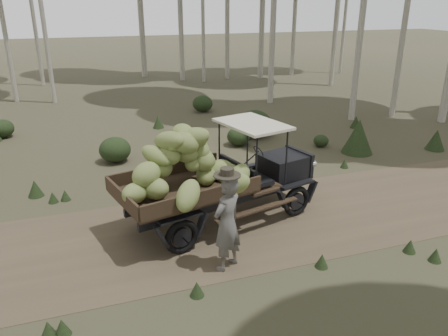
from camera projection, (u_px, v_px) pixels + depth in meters
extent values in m
plane|color=#473D2B|center=(216.00, 229.00, 10.23)|extent=(120.00, 120.00, 0.00)
cube|color=brown|center=(216.00, 229.00, 10.23)|extent=(70.00, 4.00, 0.01)
cube|color=black|center=(282.00, 165.00, 11.27)|extent=(1.24, 1.20, 0.57)
cube|color=black|center=(299.00, 161.00, 11.56)|extent=(0.35, 1.02, 0.64)
cube|color=black|center=(237.00, 173.00, 10.50)|extent=(0.43, 1.42, 0.57)
cube|color=#38281C|center=(184.00, 190.00, 9.80)|extent=(3.25, 2.50, 0.08)
cube|color=#38281C|center=(165.00, 170.00, 10.46)|extent=(2.81, 0.76, 0.33)
cube|color=#38281C|center=(205.00, 197.00, 9.01)|extent=(2.81, 0.76, 0.33)
cube|color=#38281C|center=(122.00, 198.00, 9.00)|extent=(0.51, 1.81, 0.33)
cube|color=beige|center=(252.00, 124.00, 10.31)|extent=(1.57, 1.98, 0.06)
cube|color=black|center=(215.00, 190.00, 10.80)|extent=(4.62, 1.25, 0.19)
cube|color=black|center=(233.00, 201.00, 10.19)|extent=(4.62, 1.25, 0.19)
torus|color=black|center=(256.00, 180.00, 12.04)|extent=(0.79, 0.33, 0.78)
torus|color=black|center=(296.00, 201.00, 10.75)|extent=(0.79, 0.33, 0.78)
torus|color=black|center=(149.00, 208.00, 10.41)|extent=(0.79, 0.33, 0.78)
torus|color=black|center=(182.00, 237.00, 9.13)|extent=(0.79, 0.33, 0.78)
sphere|color=beige|center=(290.00, 154.00, 11.94)|extent=(0.19, 0.19, 0.19)
sphere|color=beige|center=(314.00, 164.00, 11.22)|extent=(0.19, 0.19, 0.19)
ellipsoid|color=olive|center=(214.00, 171.00, 10.19)|extent=(0.92, 0.52, 0.58)
ellipsoid|color=olive|center=(202.00, 161.00, 9.89)|extent=(0.94, 0.71, 0.59)
ellipsoid|color=olive|center=(183.00, 146.00, 9.81)|extent=(0.83, 0.43, 0.60)
ellipsoid|color=olive|center=(180.00, 141.00, 9.45)|extent=(0.88, 0.91, 0.47)
ellipsoid|color=olive|center=(225.00, 172.00, 10.25)|extent=(0.80, 1.03, 0.75)
ellipsoid|color=olive|center=(197.00, 160.00, 9.86)|extent=(0.90, 0.90, 0.60)
ellipsoid|color=olive|center=(182.00, 145.00, 9.77)|extent=(0.65, 0.81, 0.58)
ellipsoid|color=olive|center=(183.00, 136.00, 9.54)|extent=(0.65, 0.87, 0.74)
ellipsoid|color=olive|center=(228.00, 172.00, 10.24)|extent=(0.73, 0.71, 0.39)
ellipsoid|color=olive|center=(202.00, 159.00, 9.85)|extent=(0.89, 0.93, 0.71)
ellipsoid|color=olive|center=(168.00, 154.00, 9.44)|extent=(0.74, 0.80, 0.50)
ellipsoid|color=olive|center=(192.00, 138.00, 9.46)|extent=(1.02, 0.88, 0.68)
ellipsoid|color=olive|center=(206.00, 174.00, 10.11)|extent=(0.71, 0.93, 0.48)
ellipsoid|color=olive|center=(162.00, 168.00, 9.56)|extent=(0.71, 0.83, 0.58)
ellipsoid|color=olive|center=(196.00, 148.00, 9.85)|extent=(0.79, 0.99, 0.65)
ellipsoid|color=olive|center=(185.00, 143.00, 9.34)|extent=(0.76, 0.51, 0.63)
ellipsoid|color=olive|center=(155.00, 188.00, 9.13)|extent=(0.80, 0.84, 0.54)
ellipsoid|color=olive|center=(146.00, 175.00, 9.06)|extent=(0.91, 0.80, 0.68)
ellipsoid|color=olive|center=(156.00, 156.00, 9.37)|extent=(0.84, 0.86, 0.59)
ellipsoid|color=olive|center=(169.00, 141.00, 9.34)|extent=(0.84, 1.03, 0.61)
ellipsoid|color=olive|center=(239.00, 176.00, 9.77)|extent=(0.91, 0.88, 0.69)
ellipsoid|color=olive|center=(192.00, 151.00, 10.30)|extent=(1.02, 0.80, 0.72)
ellipsoid|color=olive|center=(185.00, 152.00, 9.63)|extent=(0.85, 0.86, 0.58)
ellipsoid|color=olive|center=(190.00, 139.00, 9.50)|extent=(0.89, 0.51, 0.56)
ellipsoid|color=olive|center=(135.00, 193.00, 8.97)|extent=(0.82, 0.82, 0.53)
ellipsoid|color=olive|center=(158.00, 164.00, 9.56)|extent=(0.77, 0.89, 0.54)
ellipsoid|color=olive|center=(188.00, 146.00, 9.90)|extent=(1.06, 0.69, 0.78)
ellipsoid|color=olive|center=(188.00, 196.00, 8.70)|extent=(0.89, 0.99, 0.78)
ellipsoid|color=olive|center=(235.00, 184.00, 9.29)|extent=(0.92, 0.88, 0.72)
imported|color=#56524E|center=(227.00, 224.00, 8.44)|extent=(0.86, 0.78, 1.97)
cylinder|color=#2E2920|center=(227.00, 175.00, 8.08)|extent=(0.72, 0.72, 0.03)
cylinder|color=#2E2920|center=(227.00, 172.00, 8.05)|extent=(0.36, 0.36, 0.16)
cone|color=#233319|center=(35.00, 188.00, 11.87)|extent=(0.42, 0.42, 0.47)
ellipsoid|color=#233319|center=(321.00, 141.00, 15.92)|extent=(0.55, 0.55, 0.44)
cone|color=#233319|center=(358.00, 136.00, 15.14)|extent=(1.07, 1.07, 1.19)
ellipsoid|color=#233319|center=(255.00, 124.00, 16.92)|extent=(1.31, 1.31, 1.04)
ellipsoid|color=#233319|center=(203.00, 104.00, 20.85)|extent=(0.96, 0.96, 0.77)
cone|color=#233319|center=(436.00, 140.00, 15.54)|extent=(0.67, 0.67, 0.74)
ellipsoid|color=#233319|center=(239.00, 136.00, 16.00)|extent=(0.85, 0.85, 0.68)
ellipsoid|color=#233319|center=(2.00, 128.00, 16.93)|extent=(0.88, 0.88, 0.70)
cone|color=#233319|center=(356.00, 122.00, 18.25)|extent=(0.45, 0.45, 0.50)
ellipsoid|color=#233319|center=(115.00, 150.00, 14.35)|extent=(1.03, 1.03, 0.83)
cone|color=#233319|center=(158.00, 122.00, 18.23)|extent=(0.48, 0.48, 0.53)
cone|color=#233319|center=(277.00, 169.00, 13.47)|extent=(0.27, 0.27, 0.30)
cone|color=#233319|center=(436.00, 255.00, 8.93)|extent=(0.27, 0.27, 0.30)
cone|color=#233319|center=(197.00, 289.00, 7.88)|extent=(0.27, 0.27, 0.30)
cone|color=#233319|center=(322.00, 261.00, 8.73)|extent=(0.27, 0.27, 0.30)
cone|color=#233319|center=(48.00, 329.00, 6.91)|extent=(0.27, 0.27, 0.30)
cone|color=#233319|center=(65.00, 195.00, 11.66)|extent=(0.27, 0.27, 0.30)
cone|color=#233319|center=(62.00, 327.00, 6.96)|extent=(0.27, 0.27, 0.30)
cone|color=#233319|center=(53.00, 197.00, 11.53)|extent=(0.27, 0.27, 0.30)
cone|color=#233319|center=(345.00, 163.00, 13.93)|extent=(0.27, 0.27, 0.30)
cone|color=#233319|center=(133.00, 190.00, 11.95)|extent=(0.27, 0.27, 0.30)
cone|color=#233319|center=(410.00, 246.00, 9.25)|extent=(0.27, 0.27, 0.30)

